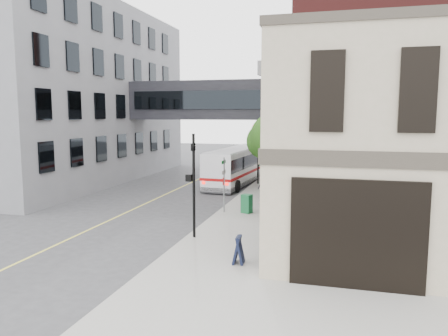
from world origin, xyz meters
The scene contains 17 objects.
ground centered at (0.00, 0.00, 0.00)m, with size 120.00×120.00×0.00m, color #38383A.
sidewalk_main centered at (2.00, 14.00, 0.07)m, with size 4.00×60.00×0.15m, color gray.
corner_building centered at (8.97, 2.00, 4.21)m, with size 10.19×8.12×8.45m.
brick_building centered at (9.98, 15.00, 6.99)m, with size 13.76×18.00×14.00m.
opposite_building centered at (-17.00, 16.00, 7.00)m, with size 14.00×24.00×14.00m, color slate.
skyway_bridge centered at (-3.00, 18.00, 6.50)m, with size 14.00×3.18×3.00m.
traffic_signal_near centered at (0.37, 2.00, 2.98)m, with size 0.44×0.22×4.60m.
traffic_signal_far centered at (0.26, 17.00, 3.34)m, with size 0.53×0.28×4.50m.
street_sign_pole centered at (0.39, 7.00, 1.93)m, with size 0.08×0.75×3.00m.
street_tree centered at (2.19, 13.22, 3.91)m, with size 3.80×3.20×5.60m.
lane_marking centered at (-5.00, 10.00, 0.01)m, with size 0.12×40.00×0.01m, color #D8CC4C.
bus centered at (-1.28, 17.49, 1.54)m, with size 3.10×10.35×2.75m.
pedestrian_a centered at (2.11, 11.26, 1.08)m, with size 0.68×0.45×1.86m, color silver.
pedestrian_b centered at (2.19, 9.74, 1.00)m, with size 0.82×0.64×1.69m, color pink.
pedestrian_c centered at (2.02, 11.41, 1.04)m, with size 1.15×0.66×1.78m, color black.
newspaper_box centered at (1.63, 7.14, 0.65)m, with size 0.50×0.45×1.01m, color #155D31.
sandwich_board centered at (3.02, -0.76, 0.65)m, with size 0.36×0.56×1.00m, color black.
Camera 1 is at (6.44, -15.50, 5.52)m, focal length 35.00 mm.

